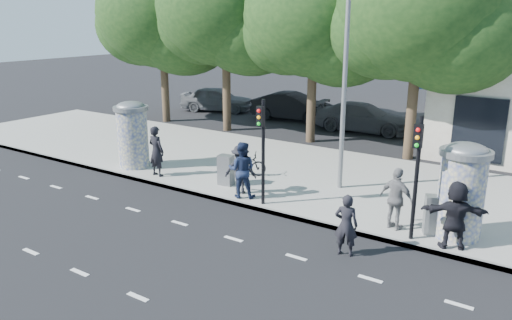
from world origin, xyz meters
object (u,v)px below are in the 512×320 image
Objects in this scene: ped_e at (396,199)px; ped_b at (156,151)px; ad_column_right at (462,189)px; ped_a at (133,145)px; car_mid at (293,106)px; man_road at (346,225)px; ped_f at (455,215)px; ped_c at (242,170)px; cabinet_right at (434,215)px; car_left at (217,99)px; cabinet_left at (226,170)px; ped_d at (240,169)px; car_right at (363,117)px; ad_column_left at (132,133)px; street_lamp at (345,54)px; traffic_pole_far at (417,166)px; traffic_pole_near at (262,142)px; bicycle at (243,164)px.

ped_b is at bearing 15.35° from ped_e.
ad_column_right is 1.53× the size of ped_a.
car_mid is at bearing -106.95° from ped_a.
ped_f is at bearing -157.34° from man_road.
ped_b reaches higher than ped_c.
car_left reaches higher than cabinet_right.
cabinet_left is at bearing -160.90° from car_left.
ped_d is 0.32× the size of car_right.
car_right is at bearing 67.22° from ad_column_left.
cabinet_right is at bearing 164.58° from ped_a.
ped_d is at bearing -71.92° from ped_c.
ad_column_right is at bearing -6.16° from cabinet_right.
street_lamp is 1.71× the size of car_left.
street_lamp reaches higher than ped_a.
cabinet_right is at bearing 0.06° from ad_column_left.
ad_column_left is 0.51× the size of car_right.
street_lamp is at bearing 140.12° from traffic_pole_far.
street_lamp is 7.22× the size of cabinet_right.
man_road is at bearing 152.10° from ped_a.
ad_column_left is at bearing 13.31° from ped_e.
traffic_pole_far is 6.15m from ped_d.
ped_c is 6.17m from cabinet_right.
ped_e reaches higher than car_right.
ped_a reaches higher than man_road.
traffic_pole_near is at bearing -36.34° from man_road.
ped_b is 1.01× the size of ped_c.
ped_e reaches higher than cabinet_left.
ped_d is 5.41m from ped_e.
ad_column_right is 0.51× the size of car_right.
traffic_pole_far is 7.17m from cabinet_left.
ad_column_right is 2.39× the size of cabinet_right.
traffic_pole_near is (-5.80, -0.91, 0.69)m from ad_column_right.
ped_e is at bearing -1.31° from ad_column_left.
ped_e is at bearing 142.56° from traffic_pole_far.
ad_column_left reaches higher than ped_b.
ped_e is 1.09m from cabinet_right.
traffic_pole_far is 14.19m from car_right.
car_right is (4.98, 11.86, -0.78)m from ad_column_left.
cabinet_right is (11.80, 0.01, -0.83)m from ad_column_left.
ad_column_left is at bearing 137.87° from ped_a.
ped_f is at bearing -67.13° from cabinet_right.
ped_c is at bearing -5.11° from ad_column_left.
traffic_pole_near is 1.79× the size of ped_c.
ad_column_right reaches higher than car_mid.
ped_a is 0.37× the size of car_left.
cabinet_left is 0.99× the size of cabinet_right.
traffic_pole_far is 3.11× the size of cabinet_left.
bicycle is (-8.04, 1.25, -0.94)m from ad_column_right.
ped_b is 9.17m from ped_e.
ped_a is at bearing -176.67° from car_left.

